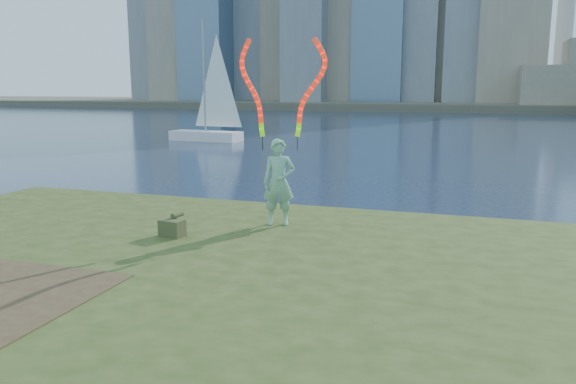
% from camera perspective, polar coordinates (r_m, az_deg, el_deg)
% --- Properties ---
extents(ground, '(320.00, 320.00, 0.00)m').
position_cam_1_polar(ground, '(10.50, -7.14, -10.03)').
color(ground, '#1A2741').
rests_on(ground, ground).
extents(grassy_knoll, '(20.00, 18.00, 0.80)m').
position_cam_1_polar(grassy_knoll, '(8.52, -14.01, -12.88)').
color(grassy_knoll, '#344217').
rests_on(grassy_knoll, ground).
extents(far_shore, '(320.00, 40.00, 1.20)m').
position_cam_1_polar(far_shore, '(103.98, 16.22, 8.51)').
color(far_shore, '#514C3C').
rests_on(far_shore, ground).
extents(woman_with_ribbons, '(2.03, 0.78, 4.19)m').
position_cam_1_polar(woman_with_ribbons, '(11.77, -0.92, 3.31)').
color(woman_with_ribbons, '#24804E').
rests_on(woman_with_ribbons, grassy_knoll).
extents(canvas_bag, '(0.50, 0.57, 0.44)m').
position_cam_1_polar(canvas_bag, '(11.26, -11.65, -3.51)').
color(canvas_bag, '#3D4323').
rests_on(canvas_bag, grassy_knoll).
extents(sailboat, '(5.48, 2.15, 8.23)m').
position_cam_1_polar(sailboat, '(39.37, -8.04, 7.22)').
color(sailboat, white).
rests_on(sailboat, ground).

